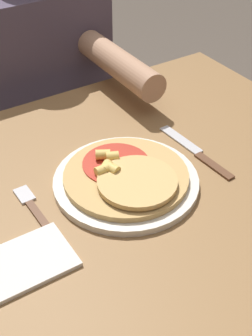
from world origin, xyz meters
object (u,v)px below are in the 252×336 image
Objects in this scene: fork at (36,211)px; person_diner at (44,95)px; pizza at (127,176)px; knife at (196,152)px; dining_table at (142,232)px; plate at (126,181)px.

person_diner is at bearing 64.89° from fork.
pizza is 1.38× the size of fork.
fork is 0.36m from knife.
pizza is at bearing 154.78° from dining_table.
pizza is 0.21× the size of person_diner.
dining_table is 0.25m from fork.
plate is 0.18m from fork.
person_diner is at bearing 82.18° from plate.
fork is 0.16× the size of person_diner.
dining_table is 3.40× the size of plate.
dining_table is at bearing -94.90° from person_diner.
plate is at bearing -178.33° from knife.
person_diner is (0.26, 0.55, -0.11)m from fork.
plate is 0.18m from knife.
pizza is at bearing -176.83° from knife.
person_diner reaches higher than plate.
dining_table is 4.33× the size of knife.
pizza reaches higher than fork.
knife is at bearing 8.93° from dining_table.
fork is at bearing 171.21° from pizza.
knife is (0.18, 0.01, -0.02)m from pizza.
dining_table is at bearing -25.22° from pizza.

